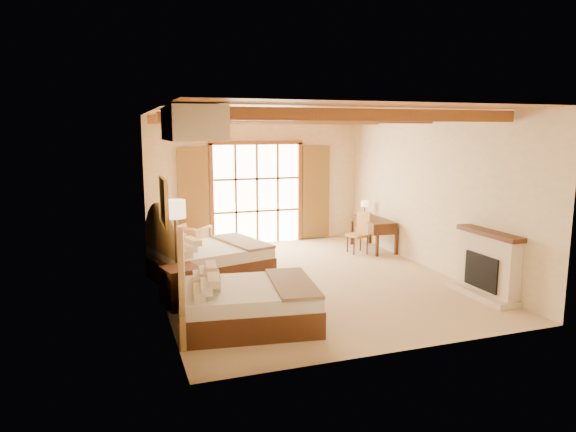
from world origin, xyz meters
name	(u,v)px	position (x,y,z in m)	size (l,w,h in m)	color
floor	(305,279)	(0.00, 0.00, 0.00)	(7.00, 7.00, 0.00)	#CBAE87
wall_back	(256,181)	(0.00, 3.50, 1.60)	(5.50, 5.50, 0.00)	beige
wall_left	(157,204)	(-2.75, 0.00, 1.60)	(7.00, 7.00, 0.00)	beige
wall_right	(430,192)	(2.75, 0.00, 1.60)	(7.00, 7.00, 0.00)	beige
ceiling	(306,112)	(0.00, 0.00, 3.20)	(7.00, 7.00, 0.00)	#B16B3E
ceiling_beams	(306,118)	(0.00, 0.00, 3.08)	(5.39, 4.60, 0.18)	brown
french_doors	(257,195)	(0.00, 3.44, 1.25)	(3.95, 0.08, 2.60)	white
fireplace	(487,268)	(2.60, -2.00, 0.51)	(0.46, 1.40, 1.16)	beige
painting	(164,201)	(-2.70, -0.75, 1.75)	(0.06, 0.95, 0.75)	gold
canopy_valance	(193,123)	(-2.40, -2.00, 2.95)	(0.70, 1.40, 0.45)	beige
bed_near	(238,301)	(-1.81, -1.96, 0.40)	(2.19, 1.76, 1.31)	#472415
bed_far	(203,258)	(-1.87, 0.70, 0.41)	(2.46, 2.06, 1.37)	#472415
nightstand	(181,287)	(-2.48, -0.80, 0.33)	(0.55, 0.55, 0.66)	#472415
floor_lamp	(175,215)	(-2.50, -0.40, 1.46)	(0.36, 0.36, 1.71)	#382418
armchair	(191,240)	(-1.80, 2.76, 0.34)	(0.73, 0.76, 0.69)	#AD784D
ottoman	(233,244)	(-0.83, 2.61, 0.19)	(0.54, 0.54, 0.39)	tan
desk	(373,233)	(2.45, 1.81, 0.40)	(0.73, 1.45, 0.76)	#472415
desk_chair	(358,240)	(1.94, 1.60, 0.30)	(0.54, 0.53, 0.97)	#B57D3F
desk_lamp	(365,204)	(2.49, 2.35, 1.03)	(0.18, 0.18, 0.37)	#382418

